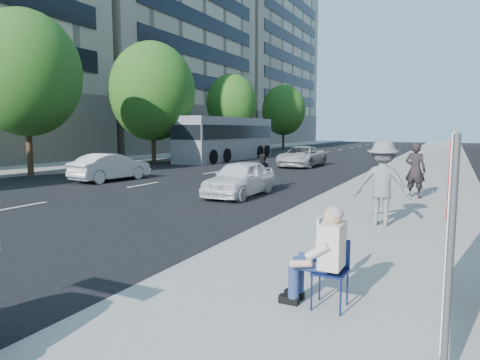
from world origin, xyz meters
The scene contains 18 objects.
ground centered at (0.00, 0.00, 0.00)m, with size 160.00×160.00×0.00m, color black.
near_sidewalk centered at (4.00, 20.00, 0.07)m, with size 5.00×120.00×0.15m, color gray.
far_sidewalk centered at (-16.75, 20.00, 0.07)m, with size 4.50×120.00×0.15m, color gray.
far_bldg_mid centered at (-30.00, 34.00, 17.00)m, with size 22.00×26.00×34.00m, color #C4B493.
far_bldg_north centered at (-30.00, 62.00, 14.00)m, with size 22.00×28.00×28.00m, color #C4B493.
tree_far_b centered at (-13.70, 8.00, 5.13)m, with size 5.40×5.40×8.24m.
tree_far_c centered at (-13.70, 18.00, 5.02)m, with size 6.00×6.00×8.47m.
tree_far_d centered at (-13.70, 30.00, 4.89)m, with size 4.80×4.80×7.65m.
tree_far_e centered at (-13.70, 44.00, 4.78)m, with size 5.40×5.40×7.89m.
seated_protester centered at (4.02, -1.42, 0.87)m, with size 0.83×1.12×1.31m.
jogger centered at (3.99, 3.76, 1.14)m, with size 1.28×0.73×1.98m, color slate.
pedestrian_woman centered at (4.35, 8.46, 1.07)m, with size 0.67×0.44×1.83m, color black.
protest_banner centered at (5.42, -1.22, 1.40)m, with size 0.08×3.06×2.20m.
white_sedan_near centered at (-1.39, 7.10, 0.64)m, with size 1.51×3.74×1.28m, color white.
white_sedan_mid centered at (-8.84, 8.53, 0.64)m, with size 1.35×3.87×1.28m, color silver.
white_sedan_far centered at (-3.28, 19.80, 0.65)m, with size 2.15×4.67×1.30m, color silver.
motorcycle centered at (-1.27, 8.97, 0.64)m, with size 0.75×2.05×1.42m.
bus centered at (-10.66, 23.51, 1.64)m, with size 2.75×12.05×3.30m.
Camera 1 is at (5.42, -6.57, 2.38)m, focal length 32.00 mm.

